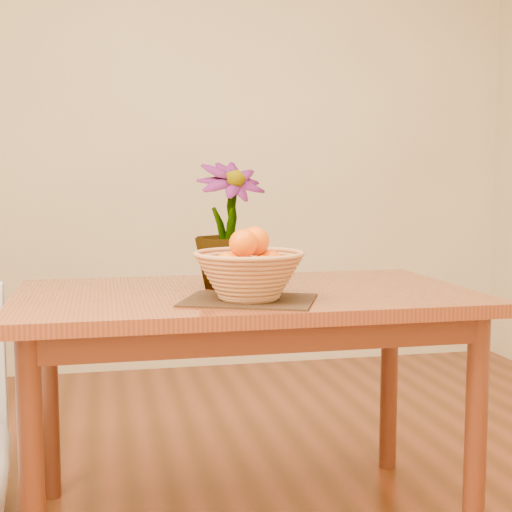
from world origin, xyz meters
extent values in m
cube|color=#FFEEC2|center=(0.00, 2.25, 1.35)|extent=(4.00, 0.02, 2.70)
cube|color=maroon|center=(0.00, 0.30, 0.73)|extent=(1.40, 0.80, 0.04)
cube|color=#542513|center=(0.00, 0.30, 0.67)|extent=(1.28, 0.68, 0.08)
cylinder|color=#542513|center=(-0.62, -0.02, 0.35)|extent=(0.06, 0.06, 0.71)
cylinder|color=#542513|center=(0.62, -0.02, 0.35)|extent=(0.06, 0.06, 0.71)
cylinder|color=#542513|center=(-0.62, 0.62, 0.35)|extent=(0.06, 0.06, 0.71)
cylinder|color=#542513|center=(0.62, 0.62, 0.35)|extent=(0.06, 0.06, 0.71)
cube|color=#332212|center=(-0.03, 0.11, 0.75)|extent=(0.44, 0.39, 0.01)
cylinder|color=tan|center=(-0.03, 0.11, 0.76)|extent=(0.16, 0.16, 0.01)
sphere|color=#FB6904|center=(-0.03, 0.11, 0.84)|extent=(0.07, 0.07, 0.07)
sphere|color=#FB6904|center=(0.04, 0.13, 0.85)|extent=(0.08, 0.08, 0.08)
sphere|color=#FB6904|center=(-0.05, 0.17, 0.85)|extent=(0.08, 0.08, 0.08)
sphere|color=#FB6904|center=(-0.09, 0.08, 0.85)|extent=(0.08, 0.08, 0.08)
sphere|color=#FB6904|center=(0.00, 0.04, 0.85)|extent=(0.08, 0.08, 0.08)
sphere|color=#FB6904|center=(-0.01, 0.13, 0.92)|extent=(0.08, 0.08, 0.08)
sphere|color=#FB6904|center=(-0.05, 0.09, 0.92)|extent=(0.08, 0.08, 0.08)
imported|color=#174213|center=(-0.04, 0.38, 0.95)|extent=(0.28, 0.28, 0.40)
camera|label=1|loc=(-0.43, -1.84, 1.09)|focal=50.00mm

